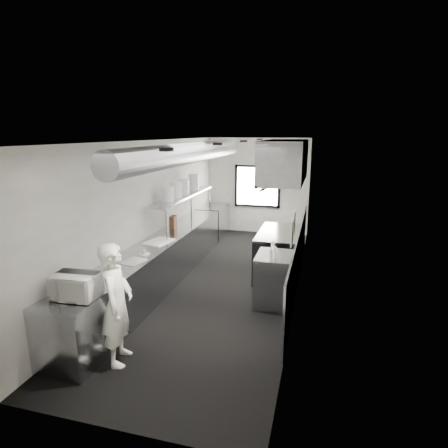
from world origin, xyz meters
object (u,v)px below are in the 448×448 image
Objects in this scene: squeeze_bottle_c at (273,251)px; squeeze_bottle_e at (273,246)px; range at (278,253)px; knife_block at (173,222)px; deli_tub_b at (79,280)px; deli_tub_a at (87,276)px; plate_stack_a at (167,194)px; pass_shelf at (183,196)px; plate_stack_d at (194,182)px; squeeze_bottle_a at (271,255)px; small_plate at (144,254)px; microwave at (76,286)px; prep_counter at (159,264)px; line_cook at (117,304)px; plate_stack_b at (176,190)px; bottle_station at (275,279)px; far_work_table at (213,221)px; squeeze_bottle_d at (273,248)px; plate_stack_c at (184,187)px; squeeze_bottle_b at (274,252)px; cutting_board at (159,241)px; exhaust_hood at (284,161)px.

squeeze_bottle_c reaches higher than squeeze_bottle_e.
range is 2.39m from knife_block.
range is 4.13m from deli_tub_b.
plate_stack_a is (0.11, 2.68, 0.78)m from deli_tub_a.
pass_shelf is 11.31× the size of knife_block.
squeeze_bottle_a is (2.31, -2.79, -0.77)m from plate_stack_d.
range is 11.03× the size of deli_tub_b.
small_plate is 2.27m from squeeze_bottle_e.
microwave is at bearing -129.64° from squeeze_bottle_e.
prep_counter is 2.50m from line_cook.
squeeze_bottle_e is (2.34, -1.04, -0.05)m from knife_block.
line_cook is 3.70m from plate_stack_b.
pass_shelf is at bearing -5.68° from line_cook.
knife_block is (-2.43, 1.29, 0.58)m from bottle_station.
microwave reaches higher than squeeze_bottle_a.
microwave is 3.18m from squeeze_bottle_c.
knife_block reaches higher than prep_counter.
prep_counter is 1.25m from knife_block.
deli_tub_b reaches higher than prep_counter.
plate_stack_d reaches higher than plate_stack_a.
knife_block is at bearing 99.12° from plate_stack_a.
squeeze_bottle_a is (2.31, -1.61, -0.75)m from plate_stack_b.
far_work_table is at bearing 121.30° from squeeze_bottle_e.
squeeze_bottle_a reaches higher than squeeze_bottle_d.
deli_tub_a is 3.14m from squeeze_bottle_e.
plate_stack_c is at bearing 87.99° from deli_tub_a.
plate_stack_d is (0.12, 4.28, 0.82)m from deli_tub_a.
plate_stack_d reaches higher than squeeze_bottle_e.
squeeze_bottle_b is (-0.01, -0.15, 0.55)m from bottle_station.
plate_stack_b reaches higher than far_work_table.
small_plate is at bearing -86.41° from plate_stack_c.
plate_stack_d is at bearing 153.88° from range.
line_cook is 4.74× the size of plate_stack_b.
squeeze_bottle_b is (2.26, -0.35, 0.09)m from cutting_board.
deli_tub_a is at bearing 108.20° from microwave.
prep_counter is at bearing 177.64° from squeeze_bottle_d.
line_cook is 2.87m from squeeze_bottle_d.
deli_tub_a is 2.79m from plate_stack_a.
cutting_board is at bearing 3.49° from prep_counter.
plate_stack_b is 0.87× the size of plate_stack_d.
cutting_board is (-0.03, 2.55, -0.15)m from microwave.
exhaust_hood reaches higher than small_plate.
plate_stack_c reaches higher than far_work_table.
plate_stack_a is at bearing 87.92° from microwave.
cutting_board reaches higher than prep_counter.
prep_counter is at bearing -88.60° from plate_stack_d.
plate_stack_d is 2.25× the size of squeeze_bottle_c.
cutting_board is 2.07× the size of knife_block.
small_plate is 0.34× the size of cutting_board.
microwave reaches higher than cutting_board.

